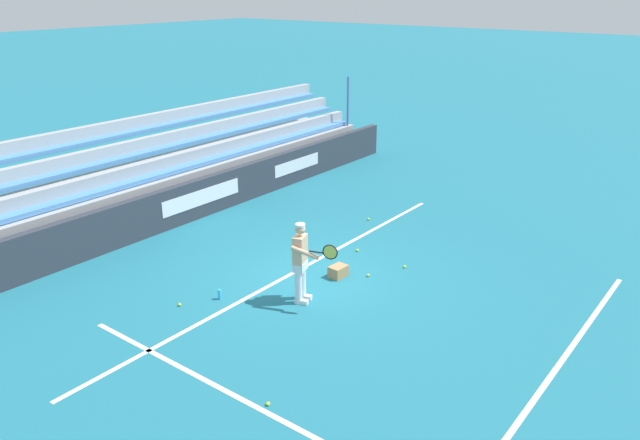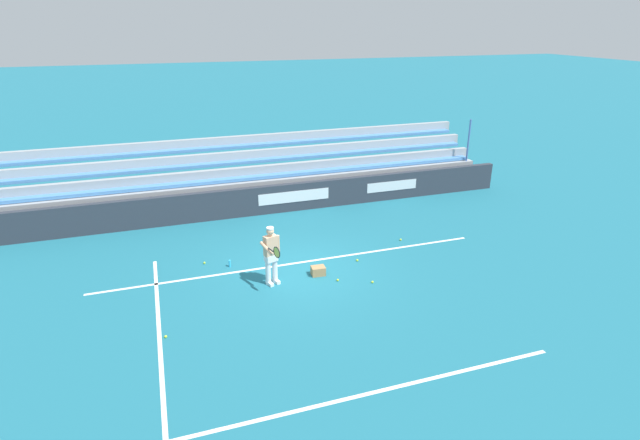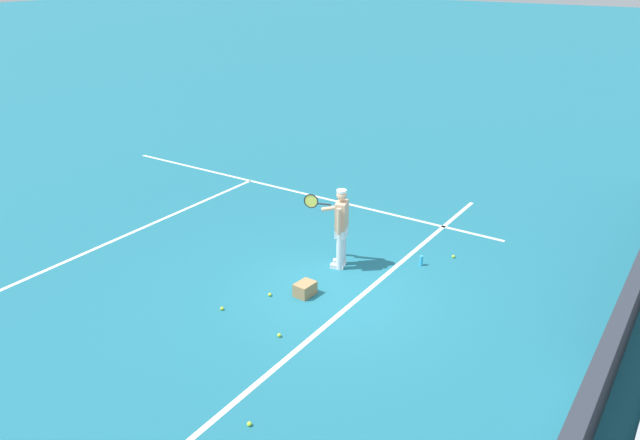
% 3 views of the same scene
% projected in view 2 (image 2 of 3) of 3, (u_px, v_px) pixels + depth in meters
% --- Properties ---
extents(ground_plane, '(160.00, 160.00, 0.00)m').
position_uv_depth(ground_plane, '(301.00, 270.00, 14.86)').
color(ground_plane, '#1E6B7F').
extents(court_baseline_white, '(12.00, 0.10, 0.01)m').
position_uv_depth(court_baseline_white, '(296.00, 263.00, 15.30)').
color(court_baseline_white, white).
rests_on(court_baseline_white, ground).
extents(court_sideline_white, '(0.10, 12.00, 0.01)m').
position_uv_depth(court_sideline_white, '(162.00, 387.00, 10.13)').
color(court_sideline_white, white).
rests_on(court_sideline_white, ground).
extents(court_service_line_white, '(8.22, 0.10, 0.01)m').
position_uv_depth(court_service_line_white, '(378.00, 391.00, 10.02)').
color(court_service_line_white, white).
rests_on(court_service_line_white, ground).
extents(back_wall_sponsor_board, '(20.34, 0.25, 1.10)m').
position_uv_depth(back_wall_sponsor_board, '(264.00, 200.00, 19.00)').
color(back_wall_sponsor_board, '#2D333D').
rests_on(back_wall_sponsor_board, ground).
extents(bleacher_stand, '(19.32, 2.40, 2.95)m').
position_uv_depth(bleacher_stand, '(254.00, 182.00, 20.54)').
color(bleacher_stand, '#9EA3A8').
rests_on(bleacher_stand, ground).
extents(tennis_player, '(0.58, 1.07, 1.71)m').
position_uv_depth(tennis_player, '(271.00, 255.00, 13.80)').
color(tennis_player, silver).
rests_on(tennis_player, ground).
extents(ball_box_cardboard, '(0.42, 0.33, 0.26)m').
position_uv_depth(ball_box_cardboard, '(318.00, 271.00, 14.56)').
color(ball_box_cardboard, '#A87F51').
rests_on(ball_box_cardboard, ground).
extents(tennis_ball_midcourt, '(0.07, 0.07, 0.07)m').
position_uv_depth(tennis_ball_midcourt, '(166.00, 337.00, 11.71)').
color(tennis_ball_midcourt, '#CCE533').
rests_on(tennis_ball_midcourt, ground).
extents(tennis_ball_toward_net, '(0.07, 0.07, 0.07)m').
position_uv_depth(tennis_ball_toward_net, '(401.00, 240.00, 16.85)').
color(tennis_ball_toward_net, '#CCE533').
rests_on(tennis_ball_toward_net, ground).
extents(tennis_ball_stray_back, '(0.07, 0.07, 0.07)m').
position_uv_depth(tennis_ball_stray_back, '(338.00, 280.00, 14.25)').
color(tennis_ball_stray_back, '#CCE533').
rests_on(tennis_ball_stray_back, ground).
extents(tennis_ball_near_player, '(0.07, 0.07, 0.07)m').
position_uv_depth(tennis_ball_near_player, '(204.00, 263.00, 15.25)').
color(tennis_ball_near_player, '#CCE533').
rests_on(tennis_ball_near_player, ground).
extents(tennis_ball_by_box, '(0.07, 0.07, 0.07)m').
position_uv_depth(tennis_ball_by_box, '(372.00, 282.00, 14.14)').
color(tennis_ball_by_box, '#CCE533').
rests_on(tennis_ball_by_box, ground).
extents(tennis_ball_far_left, '(0.07, 0.07, 0.07)m').
position_uv_depth(tennis_ball_far_left, '(357.00, 260.00, 15.41)').
color(tennis_ball_far_left, '#CCE533').
rests_on(tennis_ball_far_left, ground).
extents(water_bottle, '(0.07, 0.07, 0.22)m').
position_uv_depth(water_bottle, '(230.00, 263.00, 15.04)').
color(water_bottle, '#33B2E5').
rests_on(water_bottle, ground).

